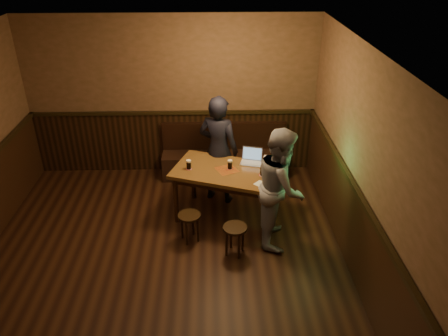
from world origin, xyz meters
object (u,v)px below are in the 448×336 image
pint_mid (230,164)px  laptop (251,159)px  pub_table (227,176)px  stool_right (235,232)px  person_grey (281,187)px  pint_left (189,165)px  stool_left (189,220)px  bench (224,159)px  pint_right (263,170)px  person_suit (219,150)px

pint_mid → laptop: 0.39m
pub_table → stool_right: 0.96m
pint_mid → person_grey: size_ratio=0.08×
pint_left → pint_mid: pint_left is taller
pub_table → person_grey: person_grey is taller
pub_table → stool_left: bearing=-114.7°
pub_table → stool_right: pub_table is taller
bench → pint_right: size_ratio=12.37×
pub_table → pint_right: 0.58m
pub_table → person_grey: (0.72, -0.55, 0.14)m
person_suit → person_grey: 1.37m
bench → person_suit: person_suit is taller
stool_left → pint_mid: pint_mid is taller
person_grey → person_suit: bearing=45.8°
bench → person_grey: size_ratio=1.28×
bench → person_grey: bearing=-69.4°
pint_mid → laptop: laptop is taller
stool_right → person_grey: bearing=27.3°
laptop → pint_left: bearing=-153.9°
stool_left → stool_right: (0.63, -0.32, 0.01)m
stool_right → pint_left: bearing=124.7°
stool_left → pint_right: pint_right is taller
pint_right → laptop: 0.43m
pint_right → stool_left: bearing=-160.2°
pub_table → pint_right: (0.51, -0.18, 0.20)m
pint_mid → person_grey: bearing=-40.9°
laptop → person_grey: 0.85m
stool_right → person_grey: (0.64, 0.33, 0.51)m
person_grey → stool_left: bearing=99.1°
pub_table → stool_left: pub_table is taller
person_grey → stool_right: bearing=125.8°
bench → person_grey: 2.11m
pub_table → person_suit: size_ratio=0.99×
pint_right → person_grey: person_grey is taller
person_grey → pint_mid: bearing=57.6°
stool_left → laptop: bearing=40.5°
pub_table → laptop: laptop is taller
pint_left → person_suit: 0.67m
pub_table → pint_left: bearing=-164.8°
pub_table → laptop: (0.38, 0.23, 0.17)m
bench → laptop: size_ratio=6.07×
pint_mid → stool_right: bearing=-87.9°
pint_mid → pint_left: bearing=178.9°
bench → pint_mid: pint_mid is taller
person_suit → laptop: bearing=172.2°
pub_table → pint_left: 0.59m
stool_right → pint_right: pint_right is taller
bench → person_grey: (0.72, -1.90, 0.55)m
pub_table → pint_mid: (0.04, 0.03, 0.18)m
bench → stool_left: 1.99m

